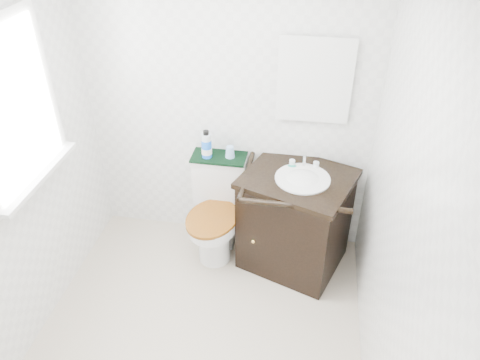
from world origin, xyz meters
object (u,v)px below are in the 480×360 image
(vanity, at_px, (295,218))
(cup, at_px, (230,152))
(mouthwash_bottle, at_px, (207,145))
(toilet, at_px, (217,213))
(trash_bin, at_px, (277,244))

(vanity, height_order, cup, vanity)
(mouthwash_bottle, relative_size, cup, 2.48)
(toilet, distance_m, cup, 0.53)
(mouthwash_bottle, xyz_separation_m, cup, (0.18, 0.03, -0.06))
(trash_bin, relative_size, mouthwash_bottle, 1.35)
(mouthwash_bottle, height_order, cup, mouthwash_bottle)
(vanity, distance_m, cup, 0.72)
(vanity, relative_size, trash_bin, 3.07)
(vanity, bearing_deg, cup, 160.72)
(trash_bin, height_order, cup, cup)
(mouthwash_bottle, bearing_deg, toilet, -48.12)
(toilet, height_order, mouthwash_bottle, mouthwash_bottle)
(toilet, xyz_separation_m, vanity, (0.63, -0.06, 0.08))
(toilet, xyz_separation_m, mouthwash_bottle, (-0.09, 0.10, 0.57))
(toilet, relative_size, vanity, 0.86)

